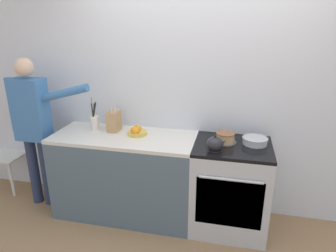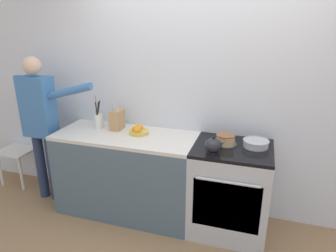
# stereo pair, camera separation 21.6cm
# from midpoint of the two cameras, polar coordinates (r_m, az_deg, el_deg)

# --- Properties ---
(ground_plane) EXTENTS (16.00, 16.00, 0.00)m
(ground_plane) POSITION_cam_midpoint_polar(r_m,az_deg,el_deg) (3.07, 1.56, -20.81)
(ground_plane) COLOR #93704C
(wall_back) EXTENTS (8.00, 0.04, 2.60)m
(wall_back) POSITION_cam_midpoint_polar(r_m,az_deg,el_deg) (3.05, 4.13, 6.40)
(wall_back) COLOR silver
(wall_back) RESTS_ON ground_plane
(counter_cabinet) EXTENTS (1.45, 0.62, 0.89)m
(counter_cabinet) POSITION_cam_midpoint_polar(r_m,az_deg,el_deg) (3.25, -10.02, -9.20)
(counter_cabinet) COLOR #4C6070
(counter_cabinet) RESTS_ON ground_plane
(stove_range) EXTENTS (0.72, 0.65, 0.89)m
(stove_range) POSITION_cam_midpoint_polar(r_m,az_deg,el_deg) (3.03, 9.66, -11.40)
(stove_range) COLOR #B7BABF
(stove_range) RESTS_ON ground_plane
(layer_cake) EXTENTS (0.21, 0.21, 0.10)m
(layer_cake) POSITION_cam_midpoint_polar(r_m,az_deg,el_deg) (2.86, 8.73, -2.30)
(layer_cake) COLOR #4C4C51
(layer_cake) RESTS_ON stove_range
(tea_kettle) EXTENTS (0.18, 0.15, 0.15)m
(tea_kettle) POSITION_cam_midpoint_polar(r_m,az_deg,el_deg) (2.67, 6.69, -3.43)
(tea_kettle) COLOR #232328
(tea_kettle) RESTS_ON stove_range
(mixing_bowl) EXTENTS (0.24, 0.24, 0.07)m
(mixing_bowl) POSITION_cam_midpoint_polar(r_m,az_deg,el_deg) (2.88, 14.19, -2.75)
(mixing_bowl) COLOR #B7BABF
(mixing_bowl) RESTS_ON stove_range
(knife_block) EXTENTS (0.11, 0.16, 0.31)m
(knife_block) POSITION_cam_midpoint_polar(r_m,az_deg,el_deg) (3.19, -12.21, 0.94)
(knife_block) COLOR tan
(knife_block) RESTS_ON counter_cabinet
(utensil_crock) EXTENTS (0.09, 0.09, 0.35)m
(utensil_crock) POSITION_cam_midpoint_polar(r_m,az_deg,el_deg) (3.28, -15.63, 0.72)
(utensil_crock) COLOR silver
(utensil_crock) RESTS_ON counter_cabinet
(fruit_bowl) EXTENTS (0.20, 0.20, 0.10)m
(fruit_bowl) POSITION_cam_midpoint_polar(r_m,az_deg,el_deg) (3.05, -8.03, -1.07)
(fruit_bowl) COLOR gold
(fruit_bowl) RESTS_ON counter_cabinet
(person_baker) EXTENTS (0.93, 0.20, 1.64)m
(person_baker) POSITION_cam_midpoint_polar(r_m,az_deg,el_deg) (3.50, -25.93, 0.76)
(person_baker) COLOR #283351
(person_baker) RESTS_ON ground_plane
(dining_chair) EXTENTS (0.40, 0.40, 0.85)m
(dining_chair) POSITION_cam_midpoint_polar(r_m,az_deg,el_deg) (4.24, -29.10, -3.82)
(dining_chair) COLOR silver
(dining_chair) RESTS_ON ground_plane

